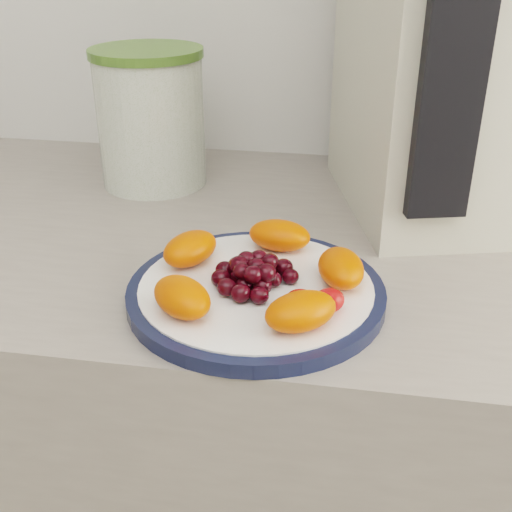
# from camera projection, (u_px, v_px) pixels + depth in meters

# --- Properties ---
(counter) EXTENTS (3.50, 0.60, 0.90)m
(counter) POSITION_uv_depth(u_px,v_px,m) (322.00, 493.00, 1.00)
(counter) COLOR gray
(counter) RESTS_ON floor
(cabinet_face) EXTENTS (3.48, 0.58, 0.84)m
(cabinet_face) POSITION_uv_depth(u_px,v_px,m) (321.00, 506.00, 1.02)
(cabinet_face) COLOR #815F47
(cabinet_face) RESTS_ON floor
(plate_rim) EXTENTS (0.26, 0.26, 0.01)m
(plate_rim) POSITION_uv_depth(u_px,v_px,m) (256.00, 293.00, 0.65)
(plate_rim) COLOR #121933
(plate_rim) RESTS_ON counter
(plate_face) EXTENTS (0.24, 0.24, 0.02)m
(plate_face) POSITION_uv_depth(u_px,v_px,m) (256.00, 292.00, 0.65)
(plate_face) COLOR white
(plate_face) RESTS_ON counter
(canister) EXTENTS (0.19, 0.19, 0.18)m
(canister) POSITION_uv_depth(u_px,v_px,m) (151.00, 122.00, 0.91)
(canister) COLOR #435F1D
(canister) RESTS_ON counter
(canister_lid) EXTENTS (0.20, 0.20, 0.01)m
(canister_lid) POSITION_uv_depth(u_px,v_px,m) (146.00, 52.00, 0.87)
(canister_lid) COLOR #4A6F27
(canister_lid) RESTS_ON canister
(appliance_body) EXTENTS (0.29, 0.36, 0.39)m
(appliance_body) POSITION_uv_depth(u_px,v_px,m) (447.00, 58.00, 0.79)
(appliance_body) COLOR beige
(appliance_body) RESTS_ON counter
(appliance_panel) EXTENTS (0.07, 0.04, 0.29)m
(appliance_panel) POSITION_uv_depth(u_px,v_px,m) (451.00, 83.00, 0.64)
(appliance_panel) COLOR black
(appliance_panel) RESTS_ON appliance_body
(fruit_plate) EXTENTS (0.23, 0.22, 0.03)m
(fruit_plate) POSITION_uv_depth(u_px,v_px,m) (261.00, 273.00, 0.64)
(fruit_plate) COLOR #E03800
(fruit_plate) RESTS_ON plate_face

